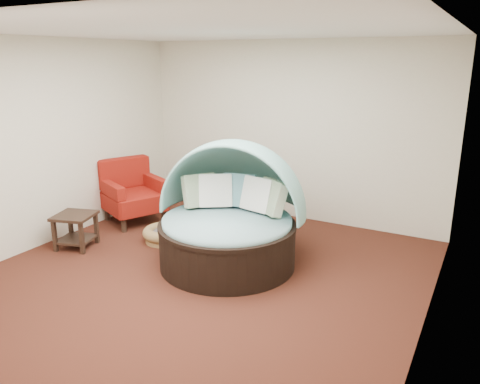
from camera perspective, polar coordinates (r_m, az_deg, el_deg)
The scene contains 10 objects.
floor at distance 5.78m, azimuth -4.30°, elevation -9.86°, with size 5.00×5.00×0.00m, color #451E13.
wall_back at distance 7.50m, azimuth 6.00°, elevation 7.35°, with size 5.00×5.00×0.00m, color beige.
wall_front at distance 3.59m, azimuth -27.10°, elevation -4.00°, with size 5.00×5.00×0.00m, color beige.
wall_left at distance 7.00m, azimuth -22.08°, elevation 5.64°, with size 5.00×5.00×0.00m, color beige.
wall_right at distance 4.50m, azimuth 23.08°, elevation 0.27°, with size 5.00×5.00×0.00m, color beige.
ceiling at distance 5.21m, azimuth -4.98°, elevation 19.04°, with size 5.00×5.00×0.00m, color white.
canopy_daybed at distance 5.82m, azimuth -1.24°, elevation -1.93°, with size 2.04×1.99×1.57m.
pet_basket at distance 6.76m, azimuth -9.19°, elevation -5.06°, with size 0.66×0.66×0.21m.
red_armchair at distance 7.61m, azimuth -13.01°, elevation -0.15°, with size 1.11×1.11×0.99m.
side_table at distance 6.79m, azimuth -19.43°, elevation -3.93°, with size 0.62×0.62×0.48m.
Camera 1 is at (2.88, -4.34, 2.52)m, focal length 35.00 mm.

